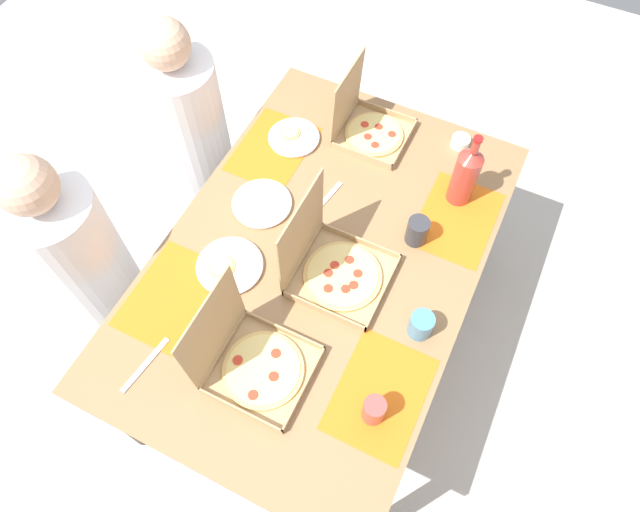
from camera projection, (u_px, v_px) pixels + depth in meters
The scene contains 21 objects.
ground_plane at pixel (320, 336), 2.61m from camera, with size 6.00×6.00×0.00m, color beige.
dining_table at pixel (320, 269), 2.05m from camera, with size 1.59×1.06×0.75m.
placemat_near_left at pixel (380, 394), 1.72m from camera, with size 0.36×0.26×0.00m, color orange.
placemat_near_right at pixel (457, 219), 2.04m from camera, with size 0.36×0.26×0.00m, color orange.
placemat_far_left at pixel (172, 296), 1.89m from camera, with size 0.36×0.26×0.00m, color orange.
placemat_far_right at pixel (273, 148), 2.21m from camera, with size 0.36×0.26×0.00m, color orange.
pizza_box_edge_far at pixel (334, 266), 1.88m from camera, with size 0.31×0.31×0.34m.
pizza_box_corner_left at pixel (252, 361), 1.72m from camera, with size 0.29×0.31×0.33m.
pizza_box_center at pixel (368, 126), 2.21m from camera, with size 0.26×0.27×0.30m.
plate_middle at pixel (229, 266), 1.93m from camera, with size 0.23×0.23×0.03m.
plate_far_left at pixel (293, 137), 2.23m from camera, with size 0.20×0.20×0.03m.
plate_near_left at pixel (262, 204), 2.07m from camera, with size 0.22×0.22×0.02m.
soda_bottle at pixel (465, 175), 1.98m from camera, with size 0.09×0.09×0.32m.
cup_dark at pixel (421, 325), 1.78m from camera, with size 0.08×0.08×0.09m, color teal.
cup_clear_right at pixel (417, 231), 1.95m from camera, with size 0.08×0.08×0.11m, color #333338.
cup_red at pixel (374, 410), 1.64m from camera, with size 0.07×0.07×0.11m, color #BF4742.
condiment_bowl at pixel (460, 142), 2.20m from camera, with size 0.07×0.07×0.04m, color white.
knife_by_far_right at pixel (145, 365), 1.76m from camera, with size 0.21×0.02×0.01m, color #B7B7BC.
knife_by_near_left at pixel (324, 201), 2.08m from camera, with size 0.21×0.02×0.01m, color #B7B7BC.
diner_left_seat at pixel (94, 276), 2.15m from camera, with size 0.32×0.32×1.22m.
diner_right_seat at pixel (195, 149), 2.48m from camera, with size 0.32×0.32×1.19m.
Camera 1 is at (-0.88, -0.43, 2.45)m, focal length 31.51 mm.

